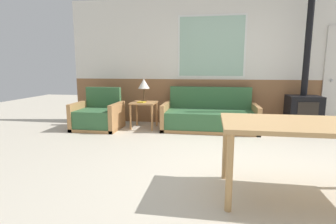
{
  "coord_description": "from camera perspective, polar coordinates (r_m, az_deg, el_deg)",
  "views": [
    {
      "loc": [
        -0.47,
        -3.15,
        1.23
      ],
      "look_at": [
        -1.16,
        1.0,
        0.52
      ],
      "focal_mm": 28.0,
      "sensor_mm": 36.0,
      "label": 1
    }
  ],
  "objects": [
    {
      "name": "armchair",
      "position": [
        5.49,
        -14.96,
        -0.99
      ],
      "size": [
        0.9,
        0.76,
        0.83
      ],
      "rotation": [
        0.0,
        0.0,
        0.27
      ],
      "color": "#B27F4C",
      "rests_on": "ground_plane"
    },
    {
      "name": "ground_plane",
      "position": [
        3.41,
        17.09,
        -11.95
      ],
      "size": [
        16.0,
        16.0,
        0.0
      ],
      "primitive_type": "plane",
      "color": "beige"
    },
    {
      "name": "side_table",
      "position": [
        5.38,
        -5.26,
        1.14
      ],
      "size": [
        0.5,
        0.5,
        0.54
      ],
      "color": "#B27F4C",
      "rests_on": "ground_plane"
    },
    {
      "name": "couch",
      "position": [
        5.31,
        9.0,
        -1.23
      ],
      "size": [
        1.85,
        0.86,
        0.83
      ],
      "color": "#B27F4C",
      "rests_on": "ground_plane"
    },
    {
      "name": "wood_stove",
      "position": [
        5.63,
        27.44,
        1.69
      ],
      "size": [
        0.59,
        0.5,
        2.59
      ],
      "color": "black",
      "rests_on": "ground_plane"
    },
    {
      "name": "book_stack",
      "position": [
        5.28,
        -5.81,
        2.16
      ],
      "size": [
        0.16,
        0.17,
        0.02
      ],
      "color": "gold",
      "rests_on": "side_table"
    },
    {
      "name": "table_lamp",
      "position": [
        5.42,
        -5.28,
        6.04
      ],
      "size": [
        0.24,
        0.24,
        0.47
      ],
      "color": "#4C3823",
      "rests_on": "side_table"
    },
    {
      "name": "wall_back",
      "position": [
        5.79,
        14.08,
        10.67
      ],
      "size": [
        7.2,
        0.09,
        2.7
      ],
      "color": "#8E603D",
      "rests_on": "ground_plane"
    },
    {
      "name": "dining_table",
      "position": [
        2.74,
        29.74,
        -3.63
      ],
      "size": [
        1.7,
        0.81,
        0.74
      ],
      "color": "tan",
      "rests_on": "ground_plane"
    }
  ]
}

